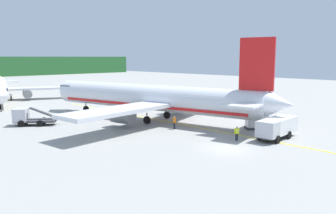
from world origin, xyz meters
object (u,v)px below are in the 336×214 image
object	(u,v)px
cargo_container_near	(252,123)
crew_loader_left	(174,122)
crew_marshaller	(237,132)
service_truck_fuel	(277,127)
service_truck_baggage	(28,117)
airliner_foreground	(152,98)

from	to	relation	value
cargo_container_near	crew_loader_left	size ratio (longest dim) A/B	1.42
crew_marshaller	crew_loader_left	bearing A→B (deg)	92.81
service_truck_fuel	cargo_container_near	world-z (taller)	service_truck_fuel
crew_loader_left	service_truck_baggage	bearing A→B (deg)	128.32
airliner_foreground	service_truck_fuel	bearing A→B (deg)	-82.62
service_truck_fuel	crew_loader_left	distance (m)	13.12
service_truck_fuel	airliner_foreground	bearing A→B (deg)	97.38
service_truck_fuel	cargo_container_near	xyz separation A→B (m)	(2.70, 5.00, -0.53)
cargo_container_near	crew_marshaller	xyz separation A→B (m)	(-6.87, -2.25, 0.09)
cargo_container_near	crew_loader_left	distance (m)	10.33
airliner_foreground	service_truck_baggage	size ratio (longest dim) A/B	7.20
service_truck_fuel	cargo_container_near	distance (m)	5.70
airliner_foreground	cargo_container_near	xyz separation A→B (m)	(5.17, -14.07, -2.50)
airliner_foreground	service_truck_fuel	distance (m)	19.32
service_truck_baggage	crew_marshaller	size ratio (longest dim) A/B	3.47
service_truck_fuel	crew_marshaller	bearing A→B (deg)	146.64
airliner_foreground	cargo_container_near	bearing A→B (deg)	-69.81
cargo_container_near	crew_marshaller	bearing A→B (deg)	-161.82
service_truck_fuel	crew_loader_left	xyz separation A→B (m)	(-4.63, 12.27, -0.40)
service_truck_baggage	cargo_container_near	xyz separation A→B (m)	(20.15, -23.49, -0.30)
service_truck_fuel	crew_marshaller	xyz separation A→B (m)	(-4.16, 2.74, -0.44)
airliner_foreground	crew_marshaller	bearing A→B (deg)	-95.92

